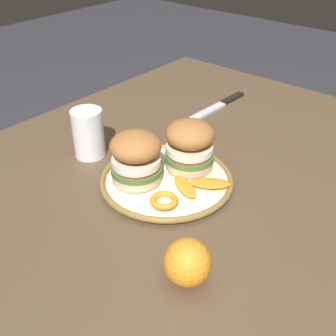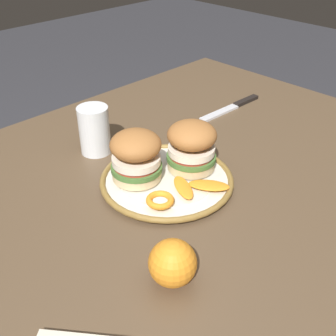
# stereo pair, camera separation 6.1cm
# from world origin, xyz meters

# --- Properties ---
(dining_table) EXTENTS (1.21, 0.92, 0.73)m
(dining_table) POSITION_xyz_m (0.00, 0.00, 0.63)
(dining_table) COLOR brown
(dining_table) RESTS_ON ground
(dinner_plate) EXTENTS (0.27, 0.27, 0.02)m
(dinner_plate) POSITION_xyz_m (0.04, 0.00, 0.74)
(dinner_plate) COLOR silver
(dinner_plate) RESTS_ON dining_table
(sandwich_half_left) EXTENTS (0.13, 0.13, 0.10)m
(sandwich_half_left) POSITION_xyz_m (0.08, -0.04, 0.80)
(sandwich_half_left) COLOR beige
(sandwich_half_left) RESTS_ON dinner_plate
(sandwich_half_right) EXTENTS (0.13, 0.13, 0.10)m
(sandwich_half_right) POSITION_xyz_m (-0.02, 0.01, 0.80)
(sandwich_half_right) COLOR beige
(sandwich_half_right) RESTS_ON dinner_plate
(orange_peel_curled) EXTENTS (0.06, 0.06, 0.01)m
(orange_peel_curled) POSITION_xyz_m (0.11, 0.05, 0.76)
(orange_peel_curled) COLOR orange
(orange_peel_curled) RESTS_ON dinner_plate
(orange_peel_strip_long) EXTENTS (0.06, 0.08, 0.01)m
(orange_peel_strip_long) POSITION_xyz_m (0.05, 0.05, 0.76)
(orange_peel_strip_long) COLOR orange
(orange_peel_strip_long) RESTS_ON dinner_plate
(orange_peel_strip_short) EXTENTS (0.07, 0.08, 0.01)m
(orange_peel_strip_short) POSITION_xyz_m (0.01, 0.08, 0.76)
(orange_peel_strip_short) COLOR orange
(orange_peel_strip_short) RESTS_ON dinner_plate
(drinking_glass) EXTENTS (0.07, 0.07, 0.11)m
(drinking_glass) POSITION_xyz_m (0.06, -0.20, 0.78)
(drinking_glass) COLOR white
(drinking_glass) RESTS_ON dining_table
(whole_orange) EXTENTS (0.07, 0.07, 0.07)m
(whole_orange) POSITION_xyz_m (0.21, 0.19, 0.77)
(whole_orange) COLOR orange
(whole_orange) RESTS_ON dining_table
(table_knife) EXTENTS (0.22, 0.03, 0.01)m
(table_knife) POSITION_xyz_m (-0.34, -0.13, 0.74)
(table_knife) COLOR silver
(table_knife) RESTS_ON dining_table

